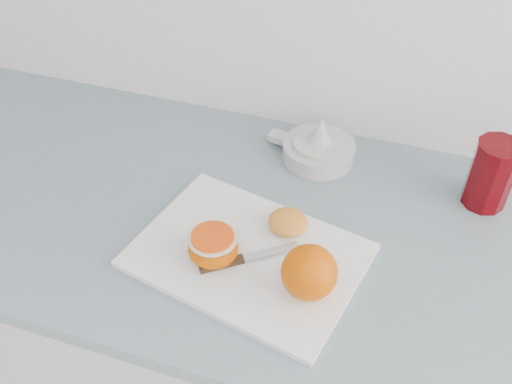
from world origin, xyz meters
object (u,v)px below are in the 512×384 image
at_px(cutting_board, 248,256).
at_px(half_orange, 213,247).
at_px(counter, 318,372).
at_px(red_tumbler, 491,177).
at_px(citrus_juicer, 318,147).

xyz_separation_m(cutting_board, half_orange, (-0.05, -0.03, 0.03)).
distance_m(counter, red_tumbler, 0.58).
height_order(cutting_board, half_orange, half_orange).
bearing_deg(counter, citrus_juicer, 112.61).
bearing_deg(citrus_juicer, counter, -67.39).
xyz_separation_m(cutting_board, citrus_juicer, (0.05, 0.30, 0.02)).
bearing_deg(counter, cutting_board, -143.13).
bearing_deg(red_tumbler, citrus_juicer, 174.58).
height_order(half_orange, citrus_juicer, citrus_juicer).
relative_size(half_orange, citrus_juicer, 0.45).
bearing_deg(half_orange, citrus_juicer, 73.65).
distance_m(half_orange, citrus_juicer, 0.34).
xyz_separation_m(citrus_juicer, red_tumbler, (0.32, -0.03, 0.03)).
height_order(cutting_board, citrus_juicer, citrus_juicer).
distance_m(counter, half_orange, 0.53).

